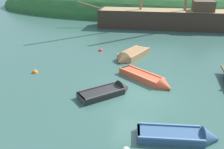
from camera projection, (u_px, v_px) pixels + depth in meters
The scene contains 9 objects.
ground_plane at pixel (137, 94), 13.59m from camera, with size 120.00×120.00×0.00m, color #33564C.
shore_hill at pixel (145, 8), 43.53m from camera, with size 52.76×26.57×10.99m, color #2D602D.
sailing_ship at pixel (165, 21), 28.60m from camera, with size 17.71×3.95×13.41m.
rowboat_near_dock at pixel (130, 57), 19.05m from camera, with size 2.56×3.96×1.19m.
rowboat_outer_left at pixel (148, 80), 15.13m from camera, with size 3.65×3.05×0.88m.
rowboat_portside at pixel (183, 137), 10.00m from camera, with size 3.40×1.39×0.97m.
rowboat_far at pixel (109, 92), 13.63m from camera, with size 2.92×2.87×1.04m.
buoy_orange at pixel (35, 73), 16.44m from camera, with size 0.39×0.39×0.39m, color orange.
buoy_red at pixel (100, 51), 20.81m from camera, with size 0.34×0.34×0.34m, color red.
Camera 1 is at (1.19, -12.09, 6.35)m, focal length 39.60 mm.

